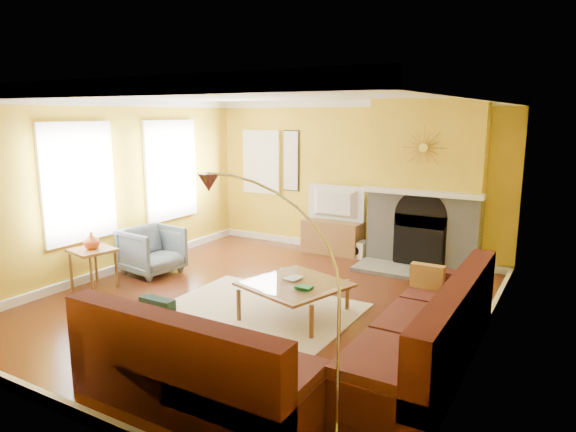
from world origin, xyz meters
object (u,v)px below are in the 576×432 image
Objects in this scene: armchair at (152,251)px; sectional_sofa at (311,312)px; coffee_table at (295,299)px; arc_lamp at (276,306)px; side_table at (94,269)px; media_console at (333,237)px.

sectional_sofa is at bearing -101.84° from armchair.
coffee_table is at bearing -90.65° from armchair.
arc_lamp is (0.97, -2.01, 0.78)m from coffee_table.
armchair reaches higher than side_table.
armchair is 0.41× the size of arc_lamp.
media_console is at bearing 110.32° from arc_lamp.
coffee_table is 2.81m from armchair.
side_table is at bearing -121.06° from media_console.
side_table is at bearing -169.08° from coffee_table.
sectional_sofa reaches higher than armchair.
armchair reaches higher than coffee_table.
armchair is 0.99m from side_table.
side_table is at bearing 176.35° from sectional_sofa.
arc_lamp is at bearing -115.28° from armchair.
armchair is 4.50m from arc_lamp.
media_console is at bearing 106.40° from coffee_table.
media_console is (-0.86, 2.92, 0.08)m from coffee_table.
arc_lamp is at bearing -20.10° from side_table.
side_table is 4.25m from arc_lamp.
arc_lamp reaches higher than media_console.
armchair is at bearing 171.93° from coffee_table.
arc_lamp is (1.83, -4.94, 0.70)m from media_console.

